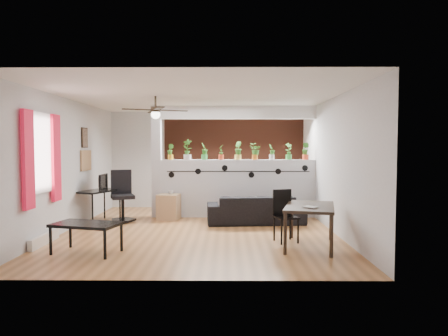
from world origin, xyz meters
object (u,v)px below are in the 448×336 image
(potted_plant_3, at_px, (221,151))
(ceiling_fan, at_px, (156,111))
(computer_desk, at_px, (99,193))
(dining_table, at_px, (310,210))
(potted_plant_4, at_px, (238,150))
(office_chair, at_px, (122,199))
(potted_plant_0, at_px, (171,151))
(folding_chair, at_px, (284,211))
(potted_plant_1, at_px, (187,149))
(potted_plant_8, at_px, (306,150))
(cube_shelf, at_px, (169,207))
(potted_plant_6, at_px, (272,151))
(cup, at_px, (171,192))
(coffee_table, at_px, (86,226))
(potted_plant_2, at_px, (204,151))
(sofa, at_px, (256,210))
(potted_plant_7, at_px, (289,151))
(potted_plant_5, at_px, (255,151))

(potted_plant_3, bearing_deg, ceiling_fan, -123.80)
(computer_desk, relative_size, dining_table, 0.79)
(potted_plant_4, bearing_deg, computer_desk, -166.59)
(potted_plant_3, distance_m, office_chair, 2.49)
(dining_table, bearing_deg, potted_plant_0, 133.68)
(folding_chair, bearing_deg, potted_plant_0, 133.96)
(potted_plant_1, height_order, potted_plant_8, potted_plant_1)
(cube_shelf, bearing_deg, ceiling_fan, -82.13)
(potted_plant_6, xyz_separation_m, cup, (-2.32, -0.34, -0.92))
(potted_plant_8, height_order, office_chair, potted_plant_8)
(potted_plant_0, distance_m, computer_desk, 1.87)
(coffee_table, bearing_deg, potted_plant_6, 45.09)
(potted_plant_2, xyz_separation_m, computer_desk, (-2.26, -0.73, -0.92))
(potted_plant_3, bearing_deg, potted_plant_4, 0.00)
(cup, relative_size, office_chair, 0.10)
(sofa, height_order, office_chair, office_chair)
(sofa, xyz_separation_m, cup, (-1.90, 0.41, 0.33))
(potted_plant_3, distance_m, potted_plant_7, 1.58)
(potted_plant_5, distance_m, folding_chair, 2.64)
(potted_plant_3, bearing_deg, computer_desk, -164.69)
(ceiling_fan, xyz_separation_m, potted_plant_5, (1.99, 1.80, -0.76))
(potted_plant_0, height_order, potted_plant_4, potted_plant_4)
(potted_plant_7, bearing_deg, potted_plant_6, -180.00)
(potted_plant_2, distance_m, sofa, 1.88)
(potted_plant_3, relative_size, computer_desk, 0.33)
(cup, bearing_deg, potted_plant_3, 16.63)
(potted_plant_7, height_order, computer_desk, potted_plant_7)
(potted_plant_7, bearing_deg, cube_shelf, -173.00)
(potted_plant_8, distance_m, office_chair, 4.33)
(dining_table, relative_size, coffee_table, 1.26)
(coffee_table, bearing_deg, sofa, 41.59)
(potted_plant_0, xyz_separation_m, potted_plant_3, (1.19, 0.00, -0.01))
(potted_plant_1, distance_m, office_chair, 1.87)
(potted_plant_0, height_order, potted_plant_2, potted_plant_2)
(potted_plant_1, bearing_deg, sofa, -25.90)
(potted_plant_3, height_order, potted_plant_8, potted_plant_8)
(ceiling_fan, bearing_deg, potted_plant_5, 42.06)
(potted_plant_4, xyz_separation_m, potted_plant_5, (0.39, -0.00, -0.02))
(ceiling_fan, height_order, computer_desk, ceiling_fan)
(computer_desk, bearing_deg, coffee_table, -76.14)
(potted_plant_4, distance_m, potted_plant_5, 0.40)
(potted_plant_0, relative_size, potted_plant_8, 0.91)
(potted_plant_1, bearing_deg, cube_shelf, -139.52)
(potted_plant_1, relative_size, potted_plant_3, 1.34)
(potted_plant_7, relative_size, office_chair, 0.35)
(potted_plant_6, bearing_deg, potted_plant_0, 180.00)
(potted_plant_2, distance_m, dining_table, 3.52)
(ceiling_fan, distance_m, cup, 2.24)
(potted_plant_5, relative_size, sofa, 0.20)
(ceiling_fan, xyz_separation_m, potted_plant_8, (3.18, 1.80, -0.75))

